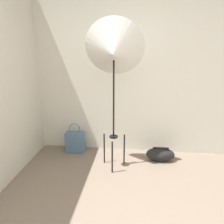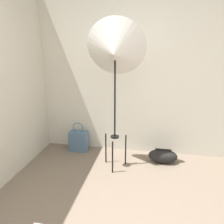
# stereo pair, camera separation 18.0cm
# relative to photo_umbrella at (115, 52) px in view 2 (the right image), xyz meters

# --- Properties ---
(wall_back) EXTENTS (8.00, 0.05, 2.60)m
(wall_back) POSITION_rel_photo_umbrella_xyz_m (0.25, 0.59, -0.30)
(wall_back) COLOR beige
(wall_back) RESTS_ON ground_plane
(photo_umbrella) EXTENTS (0.77, 0.50, 2.01)m
(photo_umbrella) POSITION_rel_photo_umbrella_xyz_m (0.00, 0.00, 0.00)
(photo_umbrella) COLOR black
(photo_umbrella) RESTS_ON ground_plane
(tote_bag) EXTENTS (0.30, 0.16, 0.49)m
(tote_bag) POSITION_rel_photo_umbrella_xyz_m (-0.67, 0.39, -1.43)
(tote_bag) COLOR slate
(tote_bag) RESTS_ON ground_plane
(duffel_bag) EXTENTS (0.42, 0.20, 0.21)m
(duffel_bag) POSITION_rel_photo_umbrella_xyz_m (0.68, 0.24, -1.50)
(duffel_bag) COLOR black
(duffel_bag) RESTS_ON ground_plane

